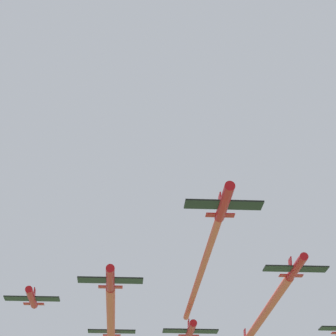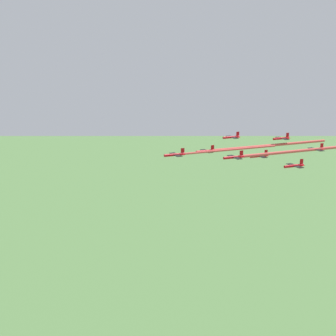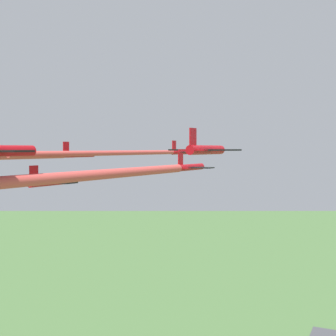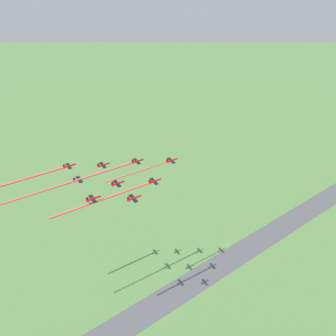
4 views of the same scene
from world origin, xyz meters
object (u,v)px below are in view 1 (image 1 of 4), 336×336
at_px(jet_0, 224,203).
at_px(jet_2, 110,279).
at_px(jet_1, 296,268).
at_px(jet_4, 190,330).
at_px(jet_5, 32,298).
at_px(jet_8, 112,331).

distance_m(jet_0, jet_2, 20.60).
distance_m(jet_1, jet_4, 20.73).
bearing_deg(jet_4, jet_2, 59.53).
xyz_separation_m(jet_4, jet_5, (9.39, -18.54, 3.98)).
bearing_deg(jet_5, jet_4, 180.00).
bearing_deg(jet_1, jet_2, 0.00).
bearing_deg(jet_2, jet_4, -120.47).
bearing_deg(jet_4, jet_1, 120.47).
xyz_separation_m(jet_0, jet_4, (-31.52, -15.96, -3.45)).
bearing_deg(jet_5, jet_8, -120.47).
xyz_separation_m(jet_1, jet_8, (-22.14, -34.50, 0.83)).
relative_size(jet_1, jet_8, 1.00).
height_order(jet_0, jet_8, jet_8).
relative_size(jet_1, jet_4, 1.00).
bearing_deg(jet_5, jet_2, 120.47).
bearing_deg(jet_0, jet_1, -120.47).
distance_m(jet_1, jet_8, 41.00).
xyz_separation_m(jet_5, jet_8, (-20.46, 1.29, -0.05)).
xyz_separation_m(jet_1, jet_2, (9.39, -18.54, -1.73)).
bearing_deg(jet_2, jet_5, -59.53).
relative_size(jet_4, jet_8, 1.00).
distance_m(jet_4, jet_5, 21.16).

